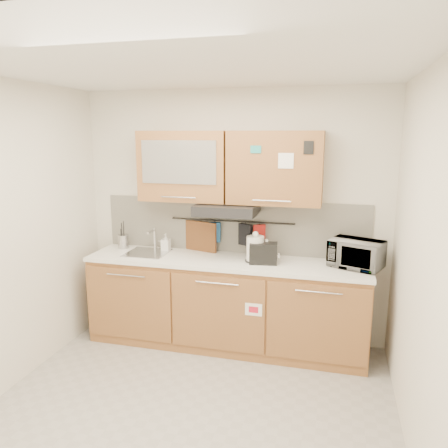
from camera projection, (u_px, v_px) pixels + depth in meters
The scene contains 20 objects.
floor at pixel (188, 414), 3.42m from camera, with size 3.20×3.20×0.00m, color #9E9993.
ceiling at pixel (181, 65), 2.89m from camera, with size 3.20×3.20×0.00m, color white.
wall_back at pixel (233, 216), 4.58m from camera, with size 3.20×3.20×0.00m, color silver.
wall_right at pixel (424, 271), 2.76m from camera, with size 3.00×3.00×0.00m, color silver.
base_cabinet at pixel (225, 308), 4.47m from camera, with size 2.80×0.64×0.88m.
countertop at pixel (225, 261), 4.36m from camera, with size 2.82×0.62×0.04m, color white.
backsplash at pixel (232, 226), 4.58m from camera, with size 2.80×0.02×0.56m, color silver.
upper_cabinets at pixel (228, 167), 4.30m from camera, with size 1.82×0.37×0.70m.
range_hood at pixel (227, 209), 4.31m from camera, with size 0.60×0.46×0.10m, color black.
sink at pixel (148, 253), 4.58m from camera, with size 0.42×0.40×0.26m.
utensil_rail at pixel (232, 221), 4.54m from camera, with size 0.02×0.02×1.30m, color black.
utensil_crock at pixel (123, 241), 4.78m from camera, with size 0.16×0.16×0.30m.
kettle at pixel (255, 249), 4.27m from camera, with size 0.23×0.22×0.30m.
toaster at pixel (263, 253), 4.21m from camera, with size 0.28×0.19×0.20m.
microwave at pixel (356, 254), 4.08m from camera, with size 0.47×0.32×0.26m, color #999999.
soap_bottle at pixel (166, 242), 4.65m from camera, with size 0.09×0.09×0.19m, color #999999.
cutting_board at pixel (201, 243), 4.65m from camera, with size 0.37×0.03×0.46m, color brown.
oven_mitt at pixel (214, 232), 4.59m from camera, with size 0.13×0.03×0.21m, color #1F548E.
dark_pouch at pixel (245, 235), 4.51m from camera, with size 0.14×0.04×0.22m, color black.
pot_holder at pixel (259, 232), 4.47m from camera, with size 0.12×0.02×0.15m, color #AC1B17.
Camera 1 is at (1.03, -2.88, 2.16)m, focal length 35.00 mm.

